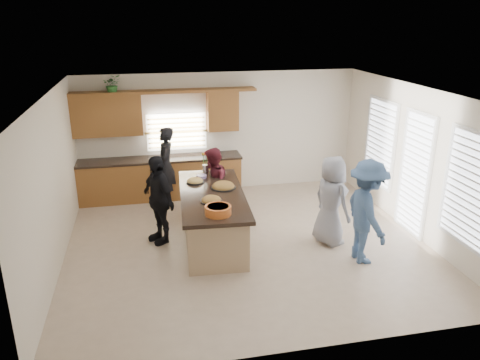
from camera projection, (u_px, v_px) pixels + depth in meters
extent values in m
plane|color=#C9AF95|center=(247.00, 243.00, 8.69)|extent=(6.50, 6.50, 0.00)
cube|color=silver|center=(219.00, 133.00, 10.99)|extent=(6.50, 0.02, 2.80)
cube|color=silver|center=(303.00, 252.00, 5.45)|extent=(6.50, 0.02, 2.80)
cube|color=silver|center=(52.00, 185.00, 7.59)|extent=(0.02, 6.00, 2.80)
cube|color=silver|center=(415.00, 161.00, 8.85)|extent=(0.02, 6.00, 2.80)
cube|color=white|center=(248.00, 92.00, 7.75)|extent=(6.50, 6.00, 0.02)
cube|color=brown|center=(161.00, 179.00, 10.74)|extent=(3.65, 0.62, 0.90)
cube|color=black|center=(160.00, 159.00, 10.59)|extent=(3.70, 0.65, 0.05)
cube|color=brown|center=(107.00, 115.00, 10.16)|extent=(1.50, 0.36, 0.90)
cube|color=brown|center=(222.00, 111.00, 10.65)|extent=(0.70, 0.36, 0.90)
cube|color=brown|center=(165.00, 91.00, 10.24)|extent=(4.05, 0.40, 0.06)
cube|color=olive|center=(177.00, 132.00, 10.73)|extent=(1.35, 0.08, 0.85)
cube|color=white|center=(380.00, 142.00, 10.03)|extent=(0.06, 1.10, 1.75)
cube|color=white|center=(415.00, 174.00, 8.82)|extent=(0.06, 0.85, 2.25)
cube|color=white|center=(469.00, 189.00, 7.36)|extent=(0.06, 1.10, 1.75)
cube|color=tan|center=(213.00, 219.00, 8.67)|extent=(1.16, 2.56, 0.88)
cube|color=black|center=(212.00, 195.00, 8.52)|extent=(1.32, 2.77, 0.07)
cube|color=black|center=(213.00, 238.00, 8.81)|extent=(1.07, 2.47, 0.08)
cylinder|color=black|center=(211.00, 201.00, 8.10)|extent=(0.39, 0.39, 0.02)
ellipsoid|color=#A26F33|center=(211.00, 200.00, 8.10)|extent=(0.35, 0.35, 0.16)
cylinder|color=black|center=(223.00, 187.00, 8.75)|extent=(0.47, 0.47, 0.02)
ellipsoid|color=#A26F33|center=(223.00, 186.00, 8.75)|extent=(0.42, 0.42, 0.19)
cylinder|color=black|center=(195.00, 182.00, 9.04)|extent=(0.35, 0.35, 0.02)
ellipsoid|color=tan|center=(195.00, 181.00, 9.03)|extent=(0.31, 0.31, 0.14)
cylinder|color=#CE6225|center=(218.00, 210.00, 7.57)|extent=(0.43, 0.43, 0.15)
cylinder|color=#F2E7C1|center=(218.00, 207.00, 7.56)|extent=(0.35, 0.35, 0.04)
cylinder|color=white|center=(229.00, 210.00, 7.65)|extent=(0.08, 0.08, 0.09)
cylinder|color=#A687C4|center=(201.00, 176.00, 9.30)|extent=(0.21, 0.21, 0.06)
cylinder|color=silver|center=(206.00, 169.00, 9.53)|extent=(0.12, 0.12, 0.18)
imported|color=#327930|center=(112.00, 84.00, 9.97)|extent=(0.41, 0.37, 0.42)
imported|color=black|center=(166.00, 166.00, 10.34)|extent=(0.47, 0.67, 1.72)
imported|color=maroon|center=(213.00, 185.00, 9.46)|extent=(0.76, 0.87, 1.52)
imported|color=black|center=(158.00, 199.00, 8.53)|extent=(0.81, 1.05, 1.67)
imported|color=#3B5780|center=(367.00, 212.00, 7.81)|extent=(0.70, 1.18, 1.80)
imported|color=gray|center=(331.00, 201.00, 8.46)|extent=(0.77, 0.95, 1.67)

